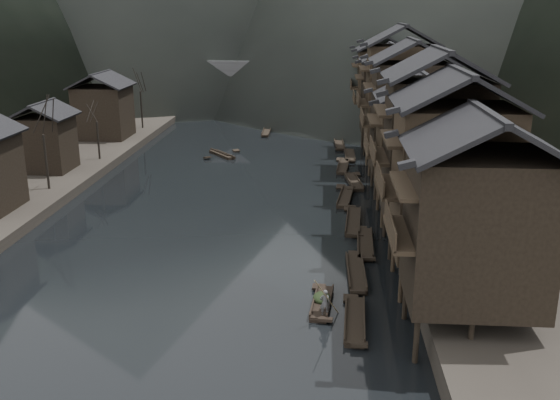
{
  "coord_description": "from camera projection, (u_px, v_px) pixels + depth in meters",
  "views": [
    {
      "loc": [
        9.25,
        -39.51,
        17.76
      ],
      "look_at": [
        5.64,
        9.74,
        2.5
      ],
      "focal_mm": 40.0,
      "sensor_mm": 36.0,
      "label": 1
    }
  ],
  "objects": [
    {
      "name": "hero_sampan",
      "position": [
        322.0,
        303.0,
        38.77
      ],
      "size": [
        1.5,
        5.09,
        0.44
      ],
      "color": "black",
      "rests_on": "water"
    },
    {
      "name": "water",
      "position": [
        189.0,
        273.0,
        43.54
      ],
      "size": [
        300.0,
        300.0,
        0.0
      ],
      "primitive_type": "plane",
      "color": "black",
      "rests_on": "ground"
    },
    {
      "name": "bamboo_pole",
      "position": [
        329.0,
        259.0,
        36.0
      ],
      "size": [
        1.72,
        2.26,
        3.43
      ],
      "primitive_type": "cylinder",
      "rotation": [
        0.68,
        0.0,
        -0.64
      ],
      "color": "#8C7A51",
      "rests_on": "boatman"
    },
    {
      "name": "midriver_boats",
      "position": [
        266.0,
        134.0,
        90.45
      ],
      "size": [
        12.28,
        29.93,
        0.45
      ],
      "color": "black",
      "rests_on": "water"
    },
    {
      "name": "moored_sampans",
      "position": [
        349.0,
        174.0,
        68.72
      ],
      "size": [
        3.06,
        73.57,
        0.47
      ],
      "color": "black",
      "rests_on": "water"
    },
    {
      "name": "boatman",
      "position": [
        325.0,
        299.0,
        36.77
      ],
      "size": [
        0.63,
        0.42,
        1.71
      ],
      "primitive_type": "imported",
      "rotation": [
        0.0,
        0.0,
        3.16
      ],
      "color": "#565658",
      "rests_on": "hero_sampan"
    },
    {
      "name": "right_bank",
      "position": [
        528.0,
        147.0,
        78.95
      ],
      "size": [
        40.0,
        200.0,
        1.8
      ],
      "primitive_type": "cube",
      "color": "#2D2823",
      "rests_on": "ground"
    },
    {
      "name": "left_houses",
      "position": [
        28.0,
        134.0,
        62.46
      ],
      "size": [
        8.1,
        53.2,
        8.73
      ],
      "color": "black",
      "rests_on": "left_bank"
    },
    {
      "name": "cargo_heap",
      "position": [
        322.0,
        293.0,
        38.83
      ],
      "size": [
        1.11,
        1.45,
        0.67
      ],
      "primitive_type": "ellipsoid",
      "color": "black",
      "rests_on": "hero_sampan"
    },
    {
      "name": "stone_bridge",
      "position": [
        274.0,
        82.0,
        110.64
      ],
      "size": [
        40.0,
        6.0,
        9.0
      ],
      "color": "#4C4C4F",
      "rests_on": "ground"
    },
    {
      "name": "stilt_houses",
      "position": [
        412.0,
        105.0,
        58.26
      ],
      "size": [
        9.0,
        67.6,
        16.34
      ],
      "color": "black",
      "rests_on": "ground"
    },
    {
      "name": "bare_trees",
      "position": [
        39.0,
        132.0,
        57.35
      ],
      "size": [
        3.98,
        61.56,
        7.95
      ],
      "color": "black",
      "rests_on": "left_bank"
    }
  ]
}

